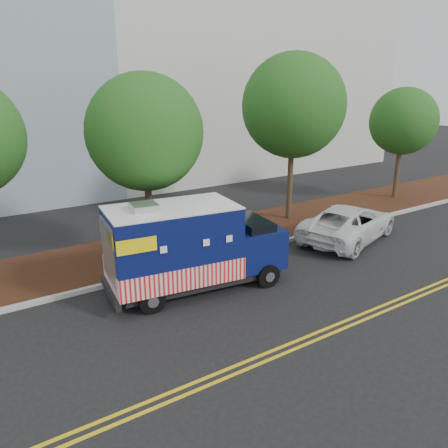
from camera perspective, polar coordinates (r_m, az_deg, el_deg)
ground at (r=15.02m, az=-3.01°, el=-7.59°), size 120.00×120.00×0.00m
curb at (r=16.11m, az=-5.53°, el=-5.52°), size 120.00×0.18×0.15m
mulch_strip at (r=17.87m, az=-8.66°, el=-3.21°), size 120.00×4.00×0.15m
centerline_near at (r=11.86m, az=8.24°, el=-15.34°), size 120.00×0.10×0.01m
centerline_far at (r=11.71m, az=9.07°, el=-15.88°), size 120.00×0.10×0.01m
tree_b at (r=15.83m, az=-10.29°, el=11.66°), size 4.12×4.12×6.88m
tree_c at (r=20.71m, az=9.07°, el=14.97°), size 4.72×4.72×7.82m
tree_d at (r=26.46m, az=22.37°, el=12.29°), size 3.63×3.63×6.26m
sign_post at (r=15.46m, az=-8.90°, el=-2.20°), size 0.06×0.06×2.40m
food_truck at (r=14.03m, az=-4.69°, el=-3.32°), size 6.06×2.87×3.08m
white_car at (r=19.43m, az=15.96°, el=0.17°), size 5.95×4.03×1.51m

